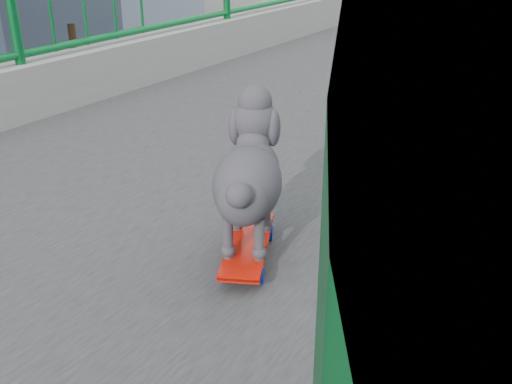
% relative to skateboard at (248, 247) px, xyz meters
% --- Properties ---
extents(skateboard, '(0.30, 0.45, 0.06)m').
position_rel_skateboard_xyz_m(skateboard, '(0.00, 0.00, 0.00)').
color(skateboard, red).
rests_on(skateboard, footbridge).
extents(poodle, '(0.34, 0.48, 0.43)m').
position_rel_skateboard_xyz_m(poodle, '(-0.01, 0.03, 0.25)').
color(poodle, '#302E33').
rests_on(poodle, skateboard).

